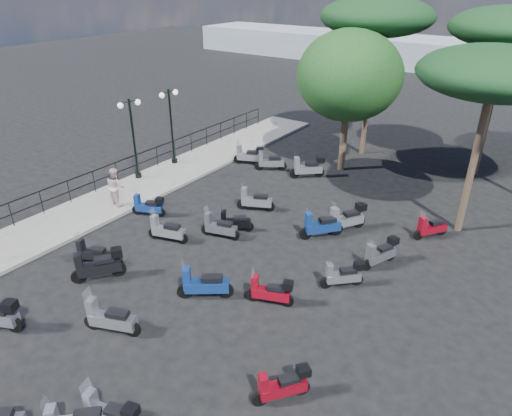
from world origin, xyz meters
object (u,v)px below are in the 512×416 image
Objects in this scene: pedestrian_far at (115,186)px; pine_3 at (494,73)px; scooter_8 at (234,222)px; scooter_20 at (381,254)px; scooter_16 at (111,415)px; scooter_26 at (431,228)px; scooter_15 at (308,168)px; scooter_21 at (346,219)px; scooter_24 at (282,386)px; lamp_post_2 at (171,122)px; scooter_7 at (93,254)px; scooter_19 at (204,285)px; scooter_3 at (149,206)px; scooter_1 at (98,266)px; scooter_9 at (255,201)px; scooter_2 at (167,231)px; broadleaf_tree at (349,76)px; scooter_14 at (321,226)px; scooter_18 at (270,292)px; scooter_10 at (270,162)px; scooter_12 at (110,319)px; pine_2 at (377,17)px; pine_0 at (509,28)px; scooter_13 at (219,228)px; scooter_25 at (343,275)px; lamp_post_1 at (133,134)px; scooter_4 at (249,155)px.

pine_3 reaches higher than pedestrian_far.
scooter_20 is (5.87, 1.14, 0.07)m from scooter_8.
scooter_26 is at bearing -28.93° from scooter_16.
scooter_15 is 9.90m from pine_3.
scooter_21 is 1.26× the size of scooter_24.
lamp_post_2 reaches higher than scooter_7.
scooter_21 reaches higher than scooter_15.
scooter_21 is (1.89, 6.78, 0.04)m from scooter_19.
scooter_26 is at bearing -87.15° from scooter_3.
scooter_1 reaches higher than scooter_9.
scooter_2 is 0.23× the size of broadleaf_tree.
pine_3 is (7.58, 5.54, 6.01)m from scooter_8.
scooter_3 is at bearing 61.38° from scooter_14.
scooter_7 is 15.90m from pine_3.
scooter_16 is 1.06× the size of scooter_18.
scooter_10 is at bearing -12.80° from scooter_8.
scooter_12 reaches higher than scooter_16.
scooter_18 reaches higher than scooter_3.
scooter_16 is at bearing -145.29° from scooter_7.
scooter_20 is at bearing -150.02° from scooter_14.
scooter_2 is 1.00× the size of scooter_21.
scooter_19 is 0.94× the size of scooter_21.
scooter_1 is 1.00× the size of scooter_16.
scooter_12 is at bearing 151.36° from pedestrian_far.
pine_2 is (-0.09, 2.99, 2.52)m from broadleaf_tree.
scooter_16 is 16.26m from pine_3.
pedestrian_far is 19.57m from pine_0.
lamp_post_2 is 2.62× the size of scooter_20.
scooter_1 is 15.55m from pine_3.
scooter_19 reaches higher than scooter_12.
scooter_13 is 8.55m from scooter_26.
broadleaf_tree is (4.54, 9.83, 4.56)m from scooter_3.
scooter_1 is at bearing 144.76° from scooter_13.
scooter_16 is (3.56, -8.25, 0.03)m from scooter_13.
pine_0 reaches higher than scooter_13.
scooter_7 is (4.45, -8.77, -2.06)m from lamp_post_2.
scooter_24 is at bearing -163.51° from scooter_18.
scooter_16 reaches higher than scooter_25.
scooter_19 is 6.55m from scooter_20.
scooter_20 reaches higher than scooter_16.
pine_2 is (-4.80, 12.55, 7.09)m from scooter_25.
pine_0 is (14.07, 11.04, 4.84)m from lamp_post_1.
scooter_10 is at bearing -23.27° from scooter_7.
scooter_2 is 1.14× the size of scooter_3.
pedestrian_far reaches higher than scooter_4.
scooter_2 is 2.92m from scooter_7.
pine_2 is at bearing -15.00° from scooter_26.
scooter_19 is at bearing 2.45° from scooter_16.
scooter_1 is at bearing 148.16° from scooter_10.
pine_0 is at bearing -62.03° from scooter_3.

